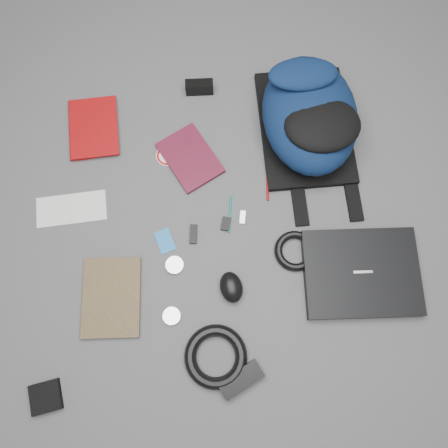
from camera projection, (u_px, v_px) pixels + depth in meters
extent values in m
plane|color=#4F4F51|center=(224.00, 226.00, 1.41)|extent=(4.00, 4.00, 0.00)
cube|color=black|center=(361.00, 273.00, 1.35)|extent=(0.40, 0.33, 0.04)
imported|color=maroon|center=(69.00, 131.00, 1.48)|extent=(0.19, 0.24, 0.02)
imported|color=#A07F0B|center=(82.00, 298.00, 1.33)|extent=(0.22, 0.27, 0.02)
cube|color=silver|center=(71.00, 209.00, 1.42)|extent=(0.23, 0.12, 0.00)
cube|color=#410C1B|center=(190.00, 158.00, 1.46)|extent=(0.21, 0.25, 0.02)
cube|color=black|center=(199.00, 87.00, 1.51)|extent=(0.10, 0.05, 0.05)
cylinder|color=white|center=(167.00, 155.00, 1.47)|extent=(0.08, 0.08, 0.00)
cylinder|color=#0B675D|center=(230.00, 214.00, 1.41)|extent=(0.04, 0.12, 0.01)
cylinder|color=maroon|center=(268.00, 178.00, 1.45)|extent=(0.04, 0.15, 0.01)
cube|color=#1768B3|center=(165.00, 241.00, 1.39)|extent=(0.06, 0.08, 0.00)
cube|color=black|center=(193.00, 234.00, 1.39)|extent=(0.04, 0.07, 0.01)
cube|color=#A8A8AB|center=(243.00, 217.00, 1.41)|extent=(0.03, 0.05, 0.01)
cube|color=black|center=(226.00, 224.00, 1.40)|extent=(0.04, 0.05, 0.01)
ellipsoid|color=black|center=(231.00, 287.00, 1.33)|extent=(0.07, 0.10, 0.05)
cylinder|color=silver|center=(175.00, 265.00, 1.36)|extent=(0.06, 0.06, 0.01)
cylinder|color=silver|center=(172.00, 316.00, 1.32)|extent=(0.06, 0.06, 0.01)
torus|color=black|center=(295.00, 251.00, 1.37)|extent=(0.17, 0.17, 0.03)
cube|color=black|center=(241.00, 380.00, 1.27)|extent=(0.14, 0.10, 0.03)
torus|color=black|center=(216.00, 357.00, 1.28)|extent=(0.20, 0.20, 0.04)
cube|color=black|center=(46.00, 397.00, 1.26)|extent=(0.09, 0.09, 0.02)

